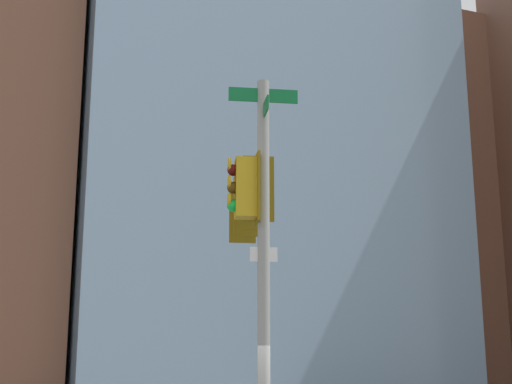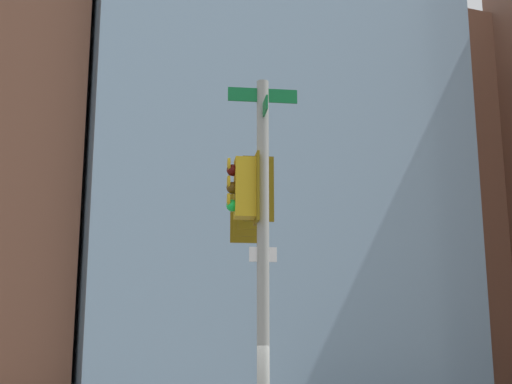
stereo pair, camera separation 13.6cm
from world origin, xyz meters
The scene contains 2 objects.
signal_pole_assembly centered at (1.04, 0.04, 4.81)m, with size 3.97×1.52×6.93m.
building_brick_midblock centered at (42.98, -31.28, 15.03)m, with size 18.46×15.37×30.06m, color brown.
Camera 2 is at (-11.20, 4.51, 2.21)m, focal length 51.90 mm.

